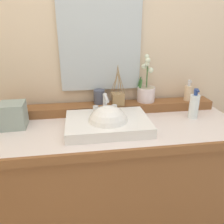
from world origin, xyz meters
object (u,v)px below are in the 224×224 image
object	(u,v)px
soap_dispenser	(188,92)
tissue_box	(13,115)
tumbler_cup	(99,97)
reed_diffuser	(118,98)
potted_plant	(146,90)
sink_basin	(108,125)
lotion_bottle	(194,106)

from	to	relation	value
soap_dispenser	tissue_box	xyz separation A→B (m)	(-1.07, -0.13, -0.04)
tumbler_cup	reed_diffuser	world-z (taller)	reed_diffuser
soap_dispenser	potted_plant	bearing A→B (deg)	174.74
potted_plant	soap_dispenser	distance (m)	0.28
sink_basin	tumbler_cup	size ratio (longest dim) A/B	5.10
sink_basin	soap_dispenser	xyz separation A→B (m)	(0.56, 0.23, 0.09)
reed_diffuser	tissue_box	size ratio (longest dim) A/B	1.79
tumbler_cup	potted_plant	bearing A→B (deg)	-0.19
sink_basin	soap_dispenser	bearing A→B (deg)	22.39
tissue_box	soap_dispenser	bearing A→B (deg)	7.09
tumbler_cup	reed_diffuser	xyz separation A→B (m)	(0.11, -0.04, -0.00)
lotion_bottle	potted_plant	bearing A→B (deg)	142.85
sink_basin	potted_plant	world-z (taller)	potted_plant
tumbler_cup	lotion_bottle	distance (m)	0.58
reed_diffuser	tissue_box	xyz separation A→B (m)	(-0.60, -0.12, -0.03)
reed_diffuser	tissue_box	bearing A→B (deg)	-168.77
soap_dispenser	tumbler_cup	bearing A→B (deg)	177.38
soap_dispenser	tumbler_cup	distance (m)	0.59
reed_diffuser	lotion_bottle	bearing A→B (deg)	-18.37
soap_dispenser	lotion_bottle	world-z (taller)	soap_dispenser
reed_diffuser	soap_dispenser	bearing A→B (deg)	1.74
tissue_box	tumbler_cup	bearing A→B (deg)	18.21
tumbler_cup	lotion_bottle	world-z (taller)	lotion_bottle
potted_plant	lotion_bottle	bearing A→B (deg)	-37.15
sink_basin	tumbler_cup	world-z (taller)	sink_basin
sink_basin	soap_dispenser	size ratio (longest dim) A/B	3.29
soap_dispenser	lotion_bottle	size ratio (longest dim) A/B	0.75
potted_plant	tissue_box	world-z (taller)	potted_plant
potted_plant	lotion_bottle	distance (m)	0.31
reed_diffuser	tissue_box	world-z (taller)	reed_diffuser
lotion_bottle	reed_diffuser	bearing A→B (deg)	161.63
potted_plant	tumbler_cup	world-z (taller)	potted_plant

